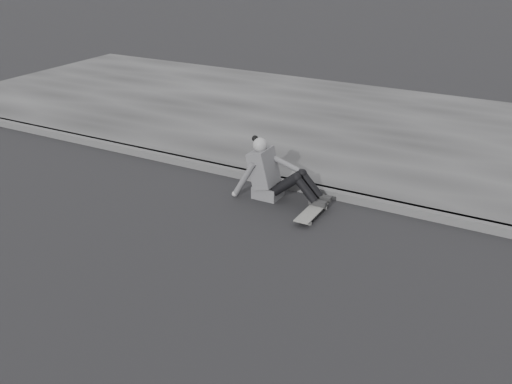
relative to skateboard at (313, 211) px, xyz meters
The scene contains 3 objects.
ground 3.14m from the skateboard, 37.26° to the right, with size 80.00×80.00×0.00m, color black.
skateboard is the anchor object (origin of this frame).
seated_woman 0.83m from the skateboard, 161.47° to the left, with size 1.38×0.46×0.88m.
Camera 1 is at (0.08, -4.36, 3.43)m, focal length 40.00 mm.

